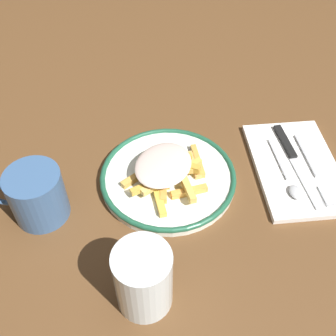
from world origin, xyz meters
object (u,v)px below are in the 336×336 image
plate (168,177)px  spoon (289,178)px  coffee_mug (36,195)px  water_glass (143,279)px  knife (293,157)px  fork (314,168)px  napkin (296,167)px  fries_heap (167,171)px

plate → spoon: spoon is taller
spoon → coffee_mug: bearing=4.9°
water_glass → coffee_mug: bearing=-43.8°
spoon → knife: bearing=-112.7°
knife → spoon: (0.02, 0.05, 0.00)m
plate → water_glass: (0.05, 0.22, 0.05)m
fork → coffee_mug: coffee_mug is taller
napkin → spoon: 0.04m
water_glass → coffee_mug: water_glass is taller
plate → fork: (-0.27, -0.00, 0.00)m
fork → water_glass: water_glass is taller
coffee_mug → napkin: bearing=-171.1°
water_glass → coffee_mug: 0.24m
plate → knife: size_ratio=1.18×
fries_heap → knife: (-0.24, -0.04, -0.02)m
knife → spoon: 0.06m
knife → napkin: bearing=97.2°
napkin → coffee_mug: coffee_mug is taller
fork → water_glass: 0.39m
napkin → water_glass: 0.38m
spoon → coffee_mug: 0.44m
fries_heap → water_glass: water_glass is taller
water_glass → coffee_mug: (0.17, -0.17, -0.01)m
plate → spoon: bearing=174.4°
napkin → water_glass: bearing=39.4°
fork → water_glass: (0.32, 0.23, 0.04)m
water_glass → coffee_mug: size_ratio=0.94×
knife → spoon: spoon is taller
fries_heap → knife: bearing=-170.8°
fries_heap → knife: size_ratio=0.77×
spoon → water_glass: bearing=37.5°
coffee_mug → water_glass: bearing=136.2°
fries_heap → fork: 0.27m
fries_heap → fork: size_ratio=0.92×
spoon → water_glass: (0.26, 0.20, 0.04)m
napkin → coffee_mug: bearing=8.9°
coffee_mug → plate: bearing=-165.1°
fries_heap → spoon: (-0.22, 0.01, -0.02)m
fries_heap → knife: 0.25m
napkin → fork: size_ratio=1.34×
fork → plate: bearing=0.3°
knife → coffee_mug: size_ratio=1.73×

